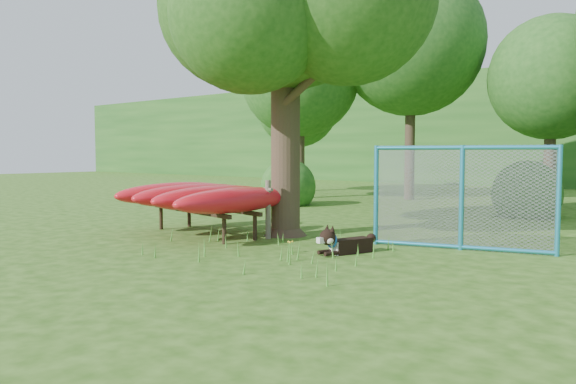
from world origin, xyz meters
The scene contains 12 objects.
ground centered at (0.00, 0.00, 0.00)m, with size 80.00×80.00×0.00m, color #254F0F.
wooden_post centered at (-0.74, 1.71, 0.62)m, with size 0.32×0.16×1.16m.
kayak_rack centered at (-2.14, 1.31, 0.80)m, with size 3.30×3.53×1.04m.
husky_dog centered at (1.34, 1.28, 0.18)m, with size 0.57×1.12×0.52m.
fence_section centered at (2.71, 2.92, 0.92)m, with size 3.04×0.92×3.06m.
wildflower_clump centered at (0.60, 0.77, 0.17)m, with size 0.10×0.09×0.21m.
bg_tree_a centered at (-6.50, 10.00, 4.48)m, with size 4.40×4.40×6.70m.
bg_tree_b centered at (-3.00, 12.00, 5.61)m, with size 5.20×5.20×8.22m.
bg_tree_c centered at (1.50, 13.00, 4.11)m, with size 4.00×4.00×6.12m.
bg_tree_f centered at (-9.00, 13.00, 3.73)m, with size 3.60×3.60×5.55m.
shrub_left centered at (-5.00, 7.50, 0.00)m, with size 1.80×1.80×1.80m, color #21541B.
shrub_mid centered at (2.00, 9.00, 0.00)m, with size 1.80×1.80×1.80m, color #21541B.
Camera 1 is at (6.58, -6.52, 1.70)m, focal length 35.00 mm.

